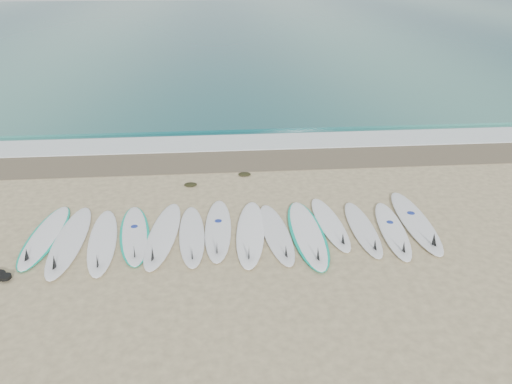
{
  "coord_description": "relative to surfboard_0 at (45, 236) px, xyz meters",
  "views": [
    {
      "loc": [
        -0.32,
        -8.99,
        5.22
      ],
      "look_at": [
        0.54,
        1.12,
        0.4
      ],
      "focal_mm": 35.0,
      "sensor_mm": 36.0,
      "label": 1
    }
  ],
  "objects": [
    {
      "name": "surfboard_6",
      "position": [
        3.53,
        -0.05,
        0.01
      ],
      "size": [
        0.64,
        2.67,
        0.34
      ],
      "rotation": [
        0.0,
        0.0,
        -0.03
      ],
      "color": "white",
      "rests_on": "ground"
    },
    {
      "name": "wave_crest",
      "position": [
        3.86,
        6.88,
        0.0
      ],
      "size": [
        120.0,
        1.0,
        0.1
      ],
      "primitive_type": "cube",
      "color": "#266763",
      "rests_on": "ground"
    },
    {
      "name": "wet_sand_band",
      "position": [
        3.86,
        3.98,
        -0.04
      ],
      "size": [
        120.0,
        1.8,
        0.01
      ],
      "primitive_type": "cube",
      "color": "brown",
      "rests_on": "ground"
    },
    {
      "name": "surfboard_1",
      "position": [
        0.55,
        -0.27,
        0.01
      ],
      "size": [
        0.6,
        2.87,
        0.37
      ],
      "rotation": [
        0.0,
        0.0,
        0.0
      ],
      "color": "white",
      "rests_on": "ground"
    },
    {
      "name": "surfboard_3",
      "position": [
        1.82,
        -0.08,
        -0.0
      ],
      "size": [
        0.95,
        2.57,
        0.32
      ],
      "rotation": [
        0.0,
        0.0,
        0.14
      ],
      "color": "white",
      "rests_on": "ground"
    },
    {
      "name": "surfboard_7",
      "position": [
        4.19,
        -0.26,
        0.01
      ],
      "size": [
        0.86,
        2.83,
        0.36
      ],
      "rotation": [
        0.0,
        0.0,
        -0.1
      ],
      "color": "white",
      "rests_on": "ground"
    },
    {
      "name": "surfboard_5",
      "position": [
        2.99,
        -0.25,
        0.01
      ],
      "size": [
        0.63,
        2.53,
        0.32
      ],
      "rotation": [
        0.0,
        0.0,
        0.04
      ],
      "color": "white",
      "rests_on": "ground"
    },
    {
      "name": "ocean",
      "position": [
        3.86,
        32.38,
        -0.03
      ],
      "size": [
        120.0,
        55.0,
        0.03
      ],
      "primitive_type": "cube",
      "color": "#266763",
      "rests_on": "ground"
    },
    {
      "name": "ground",
      "position": [
        3.86,
        -0.12,
        -0.05
      ],
      "size": [
        120.0,
        120.0,
        0.0
      ],
      "primitive_type": "plane",
      "color": "tan"
    },
    {
      "name": "surfboard_4",
      "position": [
        2.39,
        -0.18,
        0.01
      ],
      "size": [
        0.85,
        2.8,
        0.35
      ],
      "rotation": [
        0.0,
        0.0,
        -0.1
      ],
      "color": "white",
      "rests_on": "ground"
    },
    {
      "name": "surfboard_11",
      "position": [
        6.55,
        -0.27,
        0.0
      ],
      "size": [
        0.53,
        2.41,
        0.31
      ],
      "rotation": [
        0.0,
        0.0,
        -0.01
      ],
      "color": "silver",
      "rests_on": "ground"
    },
    {
      "name": "surfboard_0",
      "position": [
        0.0,
        0.0,
        0.0
      ],
      "size": [
        0.75,
        2.64,
        0.33
      ],
      "rotation": [
        0.0,
        0.0,
        -0.05
      ],
      "color": "white",
      "rests_on": "ground"
    },
    {
      "name": "seaweed_near",
      "position": [
        2.88,
        2.34,
        -0.02
      ],
      "size": [
        0.32,
        0.25,
        0.06
      ],
      "primitive_type": "ellipsoid",
      "color": "black",
      "rests_on": "ground"
    },
    {
      "name": "surfboard_13",
      "position": [
        7.76,
        -0.09,
        0.01
      ],
      "size": [
        0.7,
        2.89,
        0.37
      ],
      "rotation": [
        0.0,
        0.0,
        -0.04
      ],
      "color": "white",
      "rests_on": "ground"
    },
    {
      "name": "foam_band",
      "position": [
        3.86,
        5.38,
        -0.03
      ],
      "size": [
        120.0,
        1.4,
        0.04
      ],
      "primitive_type": "cube",
      "color": "silver",
      "rests_on": "ground"
    },
    {
      "name": "surfboard_9",
      "position": [
        5.36,
        -0.36,
        0.0
      ],
      "size": [
        0.72,
        2.87,
        0.36
      ],
      "rotation": [
        0.0,
        0.0,
        0.01
      ],
      "color": "white",
      "rests_on": "ground"
    },
    {
      "name": "surfboard_2",
      "position": [
        1.22,
        -0.34,
        0.01
      ],
      "size": [
        0.83,
        2.7,
        0.34
      ],
      "rotation": [
        0.0,
        0.0,
        0.11
      ],
      "color": "white",
      "rests_on": "ground"
    },
    {
      "name": "surfboard_8",
      "position": [
        4.72,
        -0.32,
        0.01
      ],
      "size": [
        0.73,
        2.6,
        0.33
      ],
      "rotation": [
        0.0,
        0.0,
        0.08
      ],
      "color": "white",
      "rests_on": "ground"
    },
    {
      "name": "surfboard_10",
      "position": [
        5.92,
        -0.0,
        0.0
      ],
      "size": [
        0.67,
        2.44,
        0.31
      ],
      "rotation": [
        0.0,
        0.0,
        0.07
      ],
      "color": "white",
      "rests_on": "ground"
    },
    {
      "name": "seaweed_far",
      "position": [
        4.27,
        2.88,
        -0.02
      ],
      "size": [
        0.33,
        0.26,
        0.06
      ],
      "primitive_type": "ellipsoid",
      "color": "black",
      "rests_on": "ground"
    },
    {
      "name": "surfboard_12",
      "position": [
        7.15,
        -0.39,
        0.01
      ],
      "size": [
        0.77,
        2.52,
        0.32
      ],
      "rotation": [
        0.0,
        0.0,
        -0.1
      ],
      "color": "white",
      "rests_on": "ground"
    }
  ]
}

